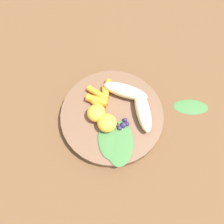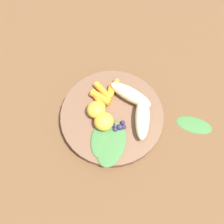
% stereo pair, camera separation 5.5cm
% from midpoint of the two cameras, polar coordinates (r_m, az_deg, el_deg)
% --- Properties ---
extents(ground_plane, '(2.40, 2.40, 0.00)m').
position_cam_midpoint_polar(ground_plane, '(0.58, 2.68, -1.78)').
color(ground_plane, brown).
extents(bowl, '(0.26, 0.26, 0.03)m').
position_cam_midpoint_polar(bowl, '(0.57, 2.74, -1.27)').
color(bowl, brown).
rests_on(bowl, ground_plane).
extents(banana_peeled_left, '(0.06, 0.12, 0.03)m').
position_cam_midpoint_polar(banana_peeled_left, '(0.57, 7.14, 4.35)').
color(banana_peeled_left, beige).
rests_on(banana_peeled_left, bowl).
extents(banana_peeled_right, '(0.11, 0.10, 0.03)m').
position_cam_midpoint_polar(banana_peeled_right, '(0.54, 10.57, -1.57)').
color(banana_peeled_right, beige).
rests_on(banana_peeled_right, bowl).
extents(orange_segment_near, '(0.05, 0.05, 0.03)m').
position_cam_midpoint_polar(orange_segment_near, '(0.53, 0.87, -2.73)').
color(orange_segment_near, '#F4A833').
rests_on(orange_segment_near, bowl).
extents(orange_segment_far, '(0.04, 0.04, 0.03)m').
position_cam_midpoint_polar(orange_segment_far, '(0.54, -1.17, 0.28)').
color(orange_segment_far, '#F4A833').
rests_on(orange_segment_far, bowl).
extents(carrot_front, '(0.06, 0.04, 0.02)m').
position_cam_midpoint_polar(carrot_front, '(0.58, 2.93, 5.47)').
color(carrot_front, orange).
rests_on(carrot_front, bowl).
extents(carrot_mid_left, '(0.05, 0.04, 0.01)m').
position_cam_midpoint_polar(carrot_mid_left, '(0.57, 2.10, 4.24)').
color(carrot_mid_left, orange).
rests_on(carrot_mid_left, bowl).
extents(carrot_mid_right, '(0.02, 0.06, 0.02)m').
position_cam_midpoint_polar(carrot_mid_right, '(0.57, 0.40, 5.01)').
color(carrot_mid_right, orange).
rests_on(carrot_mid_right, bowl).
extents(carrot_rear, '(0.03, 0.06, 0.02)m').
position_cam_midpoint_polar(carrot_rear, '(0.56, -0.15, 3.39)').
color(carrot_rear, orange).
rests_on(carrot_rear, bowl).
extents(carrot_small, '(0.03, 0.06, 0.02)m').
position_cam_midpoint_polar(carrot_small, '(0.56, -0.93, 2.79)').
color(carrot_small, orange).
rests_on(carrot_small, bowl).
extents(blueberry_pile, '(0.03, 0.04, 0.02)m').
position_cam_midpoint_polar(blueberry_pile, '(0.54, 3.77, -3.58)').
color(blueberry_pile, '#2D234C').
rests_on(blueberry_pile, bowl).
extents(kale_leaf_left, '(0.10, 0.10, 0.00)m').
position_cam_midpoint_polar(kale_leaf_left, '(0.53, 0.39, -7.23)').
color(kale_leaf_left, '#3D7038').
rests_on(kale_leaf_left, bowl).
extents(kale_leaf_right, '(0.13, 0.11, 0.00)m').
position_cam_midpoint_polar(kale_leaf_right, '(0.53, 2.92, -8.40)').
color(kale_leaf_right, '#3D7038').
rests_on(kale_leaf_right, bowl).
extents(kale_leaf_stray, '(0.08, 0.10, 0.01)m').
position_cam_midpoint_polar(kale_leaf_stray, '(0.62, 22.53, -3.25)').
color(kale_leaf_stray, '#3D7038').
rests_on(kale_leaf_stray, ground_plane).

